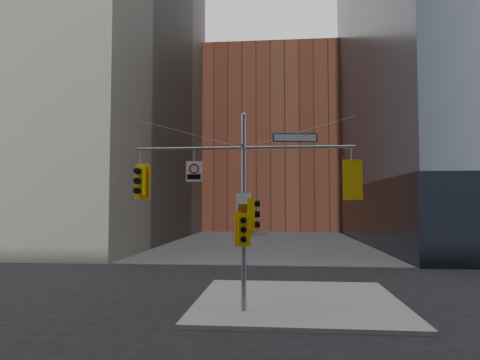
% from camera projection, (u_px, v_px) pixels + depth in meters
% --- Properties ---
extents(ground, '(160.00, 160.00, 0.00)m').
position_uv_depth(ground, '(238.00, 331.00, 13.27)').
color(ground, black).
rests_on(ground, ground).
extents(sidewalk_corner, '(8.00, 8.00, 0.15)m').
position_uv_depth(sidewalk_corner, '(298.00, 301.00, 17.07)').
color(sidewalk_corner, gray).
rests_on(sidewalk_corner, ground).
extents(brick_midrise, '(26.00, 20.00, 28.00)m').
position_uv_depth(brick_midrise, '(272.00, 144.00, 71.72)').
color(brick_midrise, brown).
rests_on(brick_midrise, ground).
extents(signal_assembly, '(8.00, 0.80, 7.30)m').
position_uv_depth(signal_assembly, '(244.00, 191.00, 15.50)').
color(signal_assembly, gray).
rests_on(signal_assembly, ground).
extents(traffic_light_west_arm, '(0.63, 0.57, 1.34)m').
position_uv_depth(traffic_light_west_arm, '(140.00, 181.00, 15.90)').
color(traffic_light_west_arm, yellow).
rests_on(traffic_light_west_arm, ground).
extents(traffic_light_east_arm, '(0.68, 0.53, 1.42)m').
position_uv_depth(traffic_light_east_arm, '(352.00, 180.00, 15.17)').
color(traffic_light_east_arm, yellow).
rests_on(traffic_light_east_arm, ground).
extents(traffic_light_pole_side, '(0.43, 0.37, 1.14)m').
position_uv_depth(traffic_light_pole_side, '(253.00, 214.00, 15.43)').
color(traffic_light_pole_side, yellow).
rests_on(traffic_light_pole_side, ground).
extents(traffic_light_pole_front, '(0.59, 0.51, 1.24)m').
position_uv_depth(traffic_light_pole_front, '(243.00, 230.00, 15.16)').
color(traffic_light_pole_front, yellow).
rests_on(traffic_light_pole_front, ground).
extents(street_sign_blade, '(1.62, 0.25, 0.32)m').
position_uv_depth(street_sign_blade, '(295.00, 138.00, 15.44)').
color(street_sign_blade, navy).
rests_on(street_sign_blade, ground).
extents(regulatory_sign_arm, '(0.61, 0.10, 0.76)m').
position_uv_depth(regulatory_sign_arm, '(194.00, 171.00, 15.69)').
color(regulatory_sign_arm, silver).
rests_on(regulatory_sign_arm, ground).
extents(regulatory_sign_pole, '(0.54, 0.10, 0.71)m').
position_uv_depth(regulatory_sign_pole, '(243.00, 204.00, 15.36)').
color(regulatory_sign_pole, silver).
rests_on(regulatory_sign_pole, ground).
extents(street_blade_ew, '(0.82, 0.11, 0.16)m').
position_uv_depth(street_blade_ew, '(256.00, 234.00, 15.38)').
color(street_blade_ew, silver).
rests_on(street_blade_ew, ground).
extents(street_blade_ns, '(0.11, 0.83, 0.17)m').
position_uv_depth(street_blade_ns, '(245.00, 235.00, 15.86)').
color(street_blade_ns, '#145926').
rests_on(street_blade_ns, ground).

